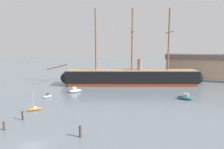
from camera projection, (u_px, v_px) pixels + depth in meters
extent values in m
plane|color=slate|center=(32.00, 147.00, 31.00)|extent=(400.00, 400.00, 0.00)
cube|color=brown|center=(132.00, 84.00, 78.85)|extent=(46.75, 22.15, 1.23)
cube|color=black|center=(132.00, 76.00, 78.46)|extent=(48.70, 23.07, 4.38)
ellipsoid|color=black|center=(72.00, 78.00, 78.65)|extent=(10.51, 9.15, 5.60)
ellipsoid|color=black|center=(191.00, 78.00, 78.43)|extent=(10.51, 9.15, 5.60)
cube|color=#9E7F5B|center=(132.00, 70.00, 78.14)|extent=(47.58, 22.20, 0.26)
cylinder|color=brown|center=(96.00, 40.00, 76.65)|extent=(0.61, 0.61, 22.75)
cylinder|color=brown|center=(96.00, 32.00, 76.27)|extent=(4.10, 11.19, 0.25)
cylinder|color=brown|center=(132.00, 40.00, 76.58)|extent=(0.61, 0.61, 22.75)
cylinder|color=brown|center=(132.00, 32.00, 76.21)|extent=(4.10, 11.19, 0.25)
cylinder|color=brown|center=(169.00, 40.00, 76.52)|extent=(0.61, 0.61, 22.75)
cylinder|color=brown|center=(169.00, 32.00, 76.14)|extent=(4.10, 11.19, 0.25)
cylinder|color=brown|center=(57.00, 67.00, 78.10)|extent=(7.46, 2.96, 2.33)
cylinder|color=gray|center=(140.00, 65.00, 77.84)|extent=(1.75, 1.75, 4.38)
ellipsoid|color=orange|center=(34.00, 109.00, 48.21)|extent=(2.98, 3.28, 0.65)
cube|color=beige|center=(35.00, 107.00, 48.25)|extent=(0.98, 1.02, 0.34)
cylinder|color=silver|center=(33.00, 100.00, 47.82)|extent=(0.09, 0.09, 3.93)
ellipsoid|color=silver|center=(47.00, 96.00, 60.17)|extent=(1.98, 3.12, 0.67)
cube|color=#4C4C51|center=(48.00, 94.00, 60.25)|extent=(1.00, 1.07, 0.67)
ellipsoid|color=silver|center=(75.00, 91.00, 66.79)|extent=(4.07, 4.24, 0.97)
cube|color=beige|center=(74.00, 89.00, 66.55)|extent=(1.68, 1.69, 0.97)
ellipsoid|color=#236670|center=(185.00, 98.00, 57.96)|extent=(4.58, 2.79, 1.00)
cube|color=#B2ADA3|center=(186.00, 95.00, 57.69)|extent=(1.55, 1.45, 1.00)
ellipsoid|color=#7FB2D6|center=(67.00, 79.00, 90.02)|extent=(2.82, 4.06, 0.87)
cube|color=#4C4C51|center=(67.00, 78.00, 90.18)|extent=(1.36, 1.44, 0.87)
cylinder|color=#4C3D2D|center=(4.00, 126.00, 36.93)|extent=(0.38, 0.38, 1.54)
cylinder|color=#382B1E|center=(23.00, 116.00, 41.93)|extent=(0.33, 0.33, 1.84)
cylinder|color=#4C3D2D|center=(80.00, 131.00, 34.06)|extent=(0.42, 0.42, 1.98)
cube|color=#565659|center=(224.00, 80.00, 89.42)|extent=(52.65, 13.18, 0.80)
cube|color=tan|center=(224.00, 69.00, 88.80)|extent=(47.87, 10.98, 8.20)
ellipsoid|color=silver|center=(111.00, 26.00, 43.42)|extent=(0.34, 0.23, 0.11)
sphere|color=silver|center=(111.00, 26.00, 43.55)|extent=(0.09, 0.09, 0.09)
cube|color=#ADA89E|center=(110.00, 26.00, 43.15)|extent=(0.36, 0.61, 0.13)
cube|color=#ADA89E|center=(112.00, 26.00, 43.68)|extent=(0.36, 0.61, 0.13)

